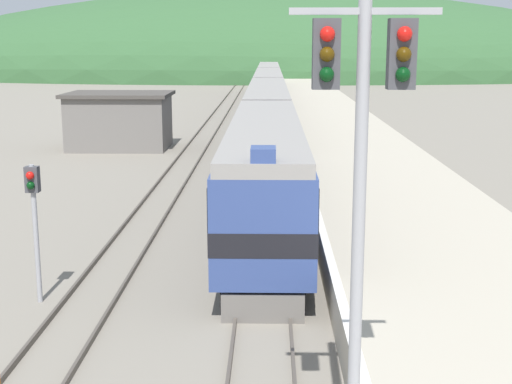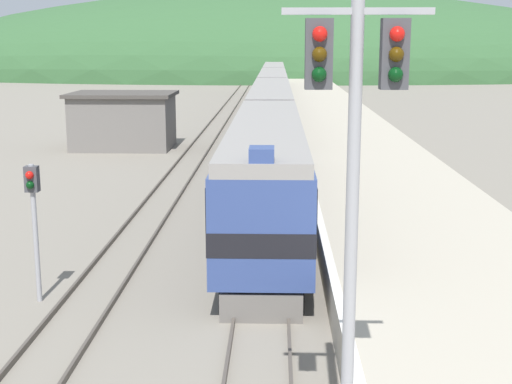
{
  "view_description": "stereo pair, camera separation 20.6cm",
  "coord_description": "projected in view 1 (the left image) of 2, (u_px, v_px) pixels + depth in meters",
  "views": [
    {
      "loc": [
        0.16,
        -6.46,
        7.21
      ],
      "look_at": [
        -0.27,
        15.86,
        2.49
      ],
      "focal_mm": 50.0,
      "sensor_mm": 36.0,
      "label": 1
    },
    {
      "loc": [
        0.37,
        -6.46,
        7.21
      ],
      "look_at": [
        -0.27,
        15.86,
        2.49
      ],
      "focal_mm": 50.0,
      "sensor_mm": 36.0,
      "label": 2
    }
  ],
  "objects": [
    {
      "name": "carriage_third",
      "position": [
        268.0,
        91.0,
        72.59
      ],
      "size": [
        2.83,
        22.98,
        4.22
      ],
      "color": "black",
      "rests_on": "ground"
    },
    {
      "name": "platform",
      "position": [
        335.0,
        127.0,
        56.51
      ],
      "size": [
        7.18,
        140.0,
        1.14
      ],
      "color": "#B2A893",
      "rests_on": "ground"
    },
    {
      "name": "distant_hills",
      "position": [
        269.0,
        75.0,
        154.98
      ],
      "size": [
        163.43,
        73.55,
        35.31
      ],
      "color": "#335B33",
      "rests_on": "ground"
    },
    {
      "name": "track_main",
      "position": [
        268.0,
        109.0,
        76.27
      ],
      "size": [
        1.52,
        180.0,
        0.16
      ],
      "color": "#4C443D",
      "rests_on": "ground"
    },
    {
      "name": "signal_mast_main",
      "position": [
        361.0,
        150.0,
        10.67
      ],
      "size": [
        2.2,
        0.42,
        8.54
      ],
      "color": "#9E9EA3",
      "rests_on": "ground"
    },
    {
      "name": "track_siding",
      "position": [
        223.0,
        109.0,
        76.36
      ],
      "size": [
        1.52,
        180.0,
        0.16
      ],
      "color": "#4C443D",
      "rests_on": "ground"
    },
    {
      "name": "signal_post_siding",
      "position": [
        34.0,
        205.0,
        19.55
      ],
      "size": [
        0.36,
        0.42,
        3.94
      ],
      "color": "#9E9EA3",
      "rests_on": "ground"
    },
    {
      "name": "carriage_fourth",
      "position": [
        269.0,
        79.0,
        95.93
      ],
      "size": [
        2.83,
        22.98,
        4.22
      ],
      "color": "black",
      "rests_on": "ground"
    },
    {
      "name": "carriage_second",
      "position": [
        267.0,
        114.0,
        49.25
      ],
      "size": [
        2.83,
        22.98,
        4.22
      ],
      "color": "black",
      "rests_on": "ground"
    },
    {
      "name": "express_train_lead_car",
      "position": [
        265.0,
        172.0,
        27.39
      ],
      "size": [
        2.84,
        19.48,
        4.58
      ],
      "color": "black",
      "rests_on": "ground"
    },
    {
      "name": "station_shed",
      "position": [
        120.0,
        120.0,
        48.7
      ],
      "size": [
        7.05,
        5.31,
        3.82
      ],
      "color": "slate",
      "rests_on": "ground"
    }
  ]
}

